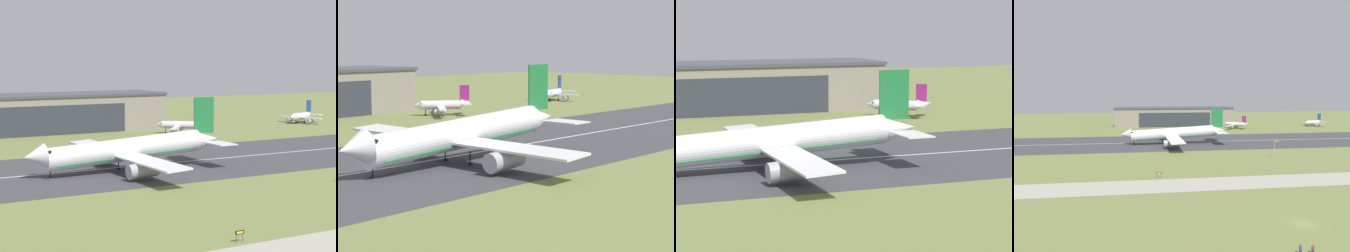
{
  "view_description": "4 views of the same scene",
  "coord_description": "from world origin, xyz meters",
  "views": [
    {
      "loc": [
        -82.6,
        -40.43,
        28.0
      ],
      "look_at": [
        -3.89,
        99.91,
        11.07
      ],
      "focal_mm": 70.0,
      "sensor_mm": 36.0,
      "label": 1
    },
    {
      "loc": [
        -95.46,
        16.26,
        21.91
      ],
      "look_at": [
        -7.28,
        97.74,
        6.79
      ],
      "focal_mm": 70.0,
      "sensor_mm": 36.0,
      "label": 2
    },
    {
      "loc": [
        -52.76,
        -32.98,
        27.6
      ],
      "look_at": [
        -7.3,
        87.45,
        9.81
      ],
      "focal_mm": 85.0,
      "sensor_mm": 36.0,
      "label": 3
    },
    {
      "loc": [
        -32.67,
        -58.34,
        26.04
      ],
      "look_at": [
        -10.16,
        96.38,
        9.81
      ],
      "focal_mm": 35.0,
      "sensor_mm": 36.0,
      "label": 4
    }
  ],
  "objects": [
    {
      "name": "runway_strip",
      "position": [
        0.0,
        109.22,
        0.03
      ],
      "size": [
        364.23,
        52.98,
        0.06
      ],
      "primitive_type": "cube",
      "color": "#3D3D42",
      "rests_on": "ground_plane"
    },
    {
      "name": "runway_centreline",
      "position": [
        0.0,
        109.22,
        0.07
      ],
      "size": [
        327.81,
        0.7,
        0.01
      ],
      "primitive_type": "cube",
      "color": "silver",
      "rests_on": "runway_strip"
    },
    {
      "name": "airplane_landing",
      "position": [
        -13.53,
        103.49,
        5.23
      ],
      "size": [
        53.04,
        55.96,
        17.64
      ],
      "color": "white",
      "rests_on": "ground_plane"
    },
    {
      "name": "airplane_parked_west",
      "position": [
        102.87,
        174.21,
        2.86
      ],
      "size": [
        17.98,
        19.56,
        9.54
      ],
      "color": "silver",
      "rests_on": "ground_plane"
    },
    {
      "name": "airplane_parked_centre",
      "position": [
        38.22,
        166.45,
        3.12
      ],
      "size": [
        18.87,
        20.35,
        9.28
      ],
      "color": "silver",
      "rests_on": "ground_plane"
    }
  ]
}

